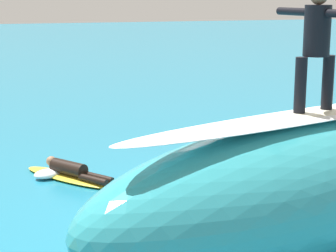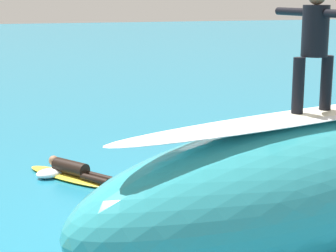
{
  "view_description": "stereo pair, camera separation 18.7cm",
  "coord_description": "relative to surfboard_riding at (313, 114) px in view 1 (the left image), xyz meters",
  "views": [
    {
      "loc": [
        3.79,
        9.01,
        3.62
      ],
      "look_at": [
        1.1,
        -0.22,
        1.45
      ],
      "focal_mm": 64.53,
      "sensor_mm": 36.0,
      "label": 1
    },
    {
      "loc": [
        3.61,
        9.06,
        3.62
      ],
      "look_at": [
        1.1,
        -0.22,
        1.45
      ],
      "focal_mm": 64.53,
      "sensor_mm": 36.0,
      "label": 2
    }
  ],
  "objects": [
    {
      "name": "surfer_riding",
      "position": [
        -0.0,
        0.0,
        0.99
      ],
      "size": [
        0.63,
        1.51,
        1.62
      ],
      "rotation": [
        0.0,
        0.0,
        0.24
      ],
      "color": "black",
      "rests_on": "surfboard_riding"
    },
    {
      "name": "foam_patch_mid",
      "position": [
        3.17,
        -4.53,
        -1.91
      ],
      "size": [
        0.69,
        0.61,
        0.17
      ],
      "primitive_type": "ellipsoid",
      "rotation": [
        0.0,
        0.0,
        0.44
      ],
      "color": "white",
      "rests_on": "ground_plane"
    },
    {
      "name": "surfboard_riding",
      "position": [
        0.0,
        0.0,
        0.0
      ],
      "size": [
        2.21,
        1.06,
        0.1
      ],
      "primitive_type": "ellipsoid",
      "rotation": [
        0.0,
        0.0,
        0.24
      ],
      "color": "#EAE5C6",
      "rests_on": "wave_crest"
    },
    {
      "name": "surfboard_paddling",
      "position": [
        2.78,
        -4.33,
        -1.95
      ],
      "size": [
        1.79,
        2.12,
        0.09
      ],
      "primitive_type": "ellipsoid",
      "rotation": [
        0.0,
        0.0,
        -0.92
      ],
      "color": "yellow",
      "rests_on": "ground_plane"
    },
    {
      "name": "surfer_paddling",
      "position": [
        2.71,
        -4.23,
        -1.78
      ],
      "size": [
        1.15,
        1.42,
        0.3
      ],
      "rotation": [
        0.0,
        0.0,
        -0.92
      ],
      "color": "black",
      "rests_on": "surfboard_paddling"
    },
    {
      "name": "wave_foam_lip",
      "position": [
        0.2,
        0.06,
        -0.01
      ],
      "size": [
        5.74,
        2.47,
        0.08
      ],
      "primitive_type": "ellipsoid",
      "rotation": [
        0.0,
        0.0,
        0.31
      ],
      "color": "white",
      "rests_on": "wave_crest"
    },
    {
      "name": "foam_patch_near",
      "position": [
        -1.59,
        -3.23,
        -1.94
      ],
      "size": [
        0.79,
        0.72,
        0.12
      ],
      "primitive_type": "ellipsoid",
      "rotation": [
        0.0,
        0.0,
        2.54
      ],
      "color": "white",
      "rests_on": "ground_plane"
    },
    {
      "name": "ground_plane",
      "position": [
        0.29,
        -1.95,
        -1.99
      ],
      "size": [
        120.0,
        120.0,
        0.0
      ],
      "primitive_type": "plane",
      "color": "teal"
    },
    {
      "name": "wave_crest",
      "position": [
        0.2,
        0.06,
        -1.02
      ],
      "size": [
        7.14,
        4.13,
        1.95
      ],
      "primitive_type": "ellipsoid",
      "rotation": [
        0.0,
        0.0,
        0.31
      ],
      "color": "teal",
      "rests_on": "ground_plane"
    }
  ]
}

